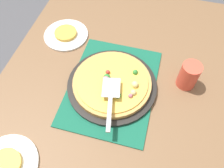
# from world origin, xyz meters

# --- Properties ---
(ground_plane) EXTENTS (8.00, 8.00, 0.00)m
(ground_plane) POSITION_xyz_m (0.00, 0.00, 0.00)
(ground_plane) COLOR #4C4C51
(dining_table) EXTENTS (1.40, 1.00, 0.75)m
(dining_table) POSITION_xyz_m (0.00, 0.00, 0.64)
(dining_table) COLOR brown
(dining_table) RESTS_ON ground_plane
(placemat) EXTENTS (0.48, 0.36, 0.01)m
(placemat) POSITION_xyz_m (0.00, 0.00, 0.75)
(placemat) COLOR #145B42
(placemat) RESTS_ON dining_table
(pizza_pan) EXTENTS (0.38, 0.38, 0.01)m
(pizza_pan) POSITION_xyz_m (0.00, 0.00, 0.76)
(pizza_pan) COLOR black
(pizza_pan) RESTS_ON placemat
(pizza) EXTENTS (0.33, 0.33, 0.05)m
(pizza) POSITION_xyz_m (-0.00, -0.00, 0.78)
(pizza) COLOR tan
(pizza) RESTS_ON pizza_pan
(plate_near_left) EXTENTS (0.22, 0.22, 0.01)m
(plate_near_left) POSITION_xyz_m (-0.41, 0.27, 0.76)
(plate_near_left) COLOR white
(plate_near_left) RESTS_ON dining_table
(plate_far_right) EXTENTS (0.22, 0.22, 0.01)m
(plate_far_right) POSITION_xyz_m (0.24, 0.30, 0.76)
(plate_far_right) COLOR white
(plate_far_right) RESTS_ON dining_table
(served_slice_left) EXTENTS (0.11, 0.11, 0.02)m
(served_slice_left) POSITION_xyz_m (-0.41, 0.27, 0.77)
(served_slice_left) COLOR #EAB747
(served_slice_left) RESTS_ON plate_near_left
(served_slice_right) EXTENTS (0.11, 0.11, 0.02)m
(served_slice_right) POSITION_xyz_m (0.24, 0.30, 0.77)
(served_slice_right) COLOR gold
(served_slice_right) RESTS_ON plate_far_right
(cup_far) EXTENTS (0.08, 0.08, 0.12)m
(cup_far) POSITION_xyz_m (0.10, -0.30, 0.81)
(cup_far) COLOR #E04C38
(cup_far) RESTS_ON dining_table
(pizza_server) EXTENTS (0.23, 0.09, 0.01)m
(pizza_server) POSITION_xyz_m (-0.10, -0.02, 0.82)
(pizza_server) COLOR silver
(pizza_server) RESTS_ON pizza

